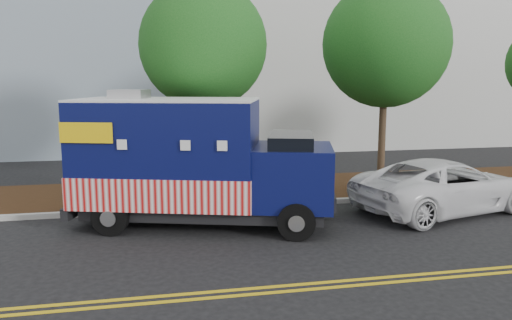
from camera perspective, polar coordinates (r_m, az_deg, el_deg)
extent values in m
plane|color=black|center=(13.65, -10.62, -7.40)|extent=(120.00, 120.00, 0.00)
cube|color=#9E9E99|center=(14.97, -10.72, -5.61)|extent=(120.00, 0.18, 0.15)
cube|color=#301D0D|center=(17.01, -10.82, -3.82)|extent=(120.00, 4.00, 0.15)
cube|color=gold|center=(9.46, -10.14, -15.02)|extent=(120.00, 0.10, 0.01)
cube|color=gold|center=(9.23, -10.10, -15.65)|extent=(120.00, 0.10, 0.01)
cylinder|color=#38281C|center=(16.54, -5.87, 2.57)|extent=(0.26, 0.26, 3.92)
sphere|color=#165117|center=(16.46, -6.04, 12.93)|extent=(4.08, 4.08, 4.08)
cylinder|color=#38281C|center=(18.67, 14.22, 3.15)|extent=(0.26, 0.26, 3.97)
sphere|color=#165117|center=(18.61, 14.61, 12.67)|extent=(4.46, 4.46, 4.46)
cube|color=#473828|center=(15.28, -14.76, -1.13)|extent=(0.06, 0.06, 2.40)
cube|color=black|center=(13.50, -5.72, -5.43)|extent=(6.52, 3.78, 0.31)
cube|color=#090E43|center=(13.42, -9.99, 1.03)|extent=(5.17, 3.76, 2.65)
cube|color=#B70C0B|center=(13.58, -9.88, -2.89)|extent=(5.23, 3.83, 0.83)
cube|color=white|center=(13.30, -10.16, 6.79)|extent=(5.17, 3.76, 0.07)
cube|color=#B7B7BA|center=(13.58, -14.25, 7.30)|extent=(1.10, 1.10, 0.24)
cube|color=#090E43|center=(13.06, 4.27, -1.78)|extent=(2.58, 2.84, 1.55)
cube|color=black|center=(12.94, 4.06, 1.44)|extent=(1.67, 2.38, 0.72)
cube|color=black|center=(13.19, 8.66, -4.05)|extent=(0.72, 2.14, 0.33)
cube|color=black|center=(14.49, -18.96, -4.73)|extent=(0.90, 2.44, 0.31)
cube|color=#B7B7BA|center=(14.20, -19.16, 1.33)|extent=(0.61, 1.92, 2.10)
cube|color=#B7B7BA|center=(14.60, -7.41, 1.97)|extent=(1.92, 0.61, 1.21)
cube|color=yellow|center=(12.67, -18.89, 2.96)|extent=(1.28, 0.40, 0.50)
cube|color=yellow|center=(15.09, -14.86, 4.08)|extent=(1.28, 0.40, 0.50)
cylinder|color=black|center=(12.18, 4.65, -7.03)|extent=(0.98, 0.56, 0.93)
cylinder|color=black|center=(14.35, 4.74, -4.52)|extent=(0.98, 0.56, 0.93)
cylinder|color=black|center=(13.05, -16.28, -6.27)|extent=(0.98, 0.56, 0.93)
cylinder|color=black|center=(15.10, -13.19, -4.04)|extent=(0.98, 0.56, 0.93)
imported|color=white|center=(15.67, 20.74, -2.75)|extent=(6.07, 3.91, 1.56)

